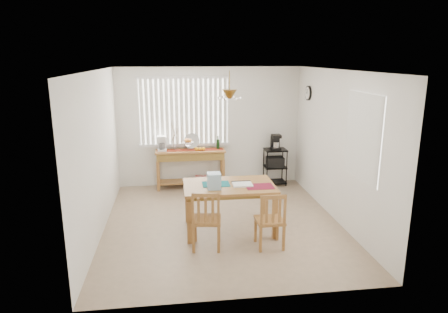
{
  "coord_description": "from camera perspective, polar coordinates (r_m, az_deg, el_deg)",
  "views": [
    {
      "loc": [
        -0.81,
        -6.39,
        2.81
      ],
      "look_at": [
        0.1,
        0.55,
        1.05
      ],
      "focal_mm": 32.0,
      "sensor_mm": 36.0,
      "label": 1
    }
  ],
  "objects": [
    {
      "name": "sideboard_items",
      "position": [
        8.62,
        -6.43,
        1.76
      ],
      "size": [
        1.43,
        0.35,
        0.65
      ],
      "color": "maroon",
      "rests_on": "sideboard"
    },
    {
      "name": "room_shell",
      "position": [
        6.55,
        -0.24,
        4.28
      ],
      "size": [
        4.2,
        4.7,
        2.7
      ],
      "color": "white",
      "rests_on": "ground"
    },
    {
      "name": "sideboard",
      "position": [
        8.7,
        -4.75,
        -0.43
      ],
      "size": [
        1.5,
        0.42,
        0.84
      ],
      "color": "#A36E37",
      "rests_on": "ground"
    },
    {
      "name": "table_items",
      "position": [
        6.33,
        -0.39,
        -3.64
      ],
      "size": [
        1.12,
        0.53,
        0.25
      ],
      "color": "#146C74",
      "rests_on": "dining_table"
    },
    {
      "name": "ground",
      "position": [
        7.03,
        -0.23,
        -9.49
      ],
      "size": [
        4.0,
        4.5,
        0.01
      ],
      "primitive_type": "cube",
      "color": "tan"
    },
    {
      "name": "cart_items",
      "position": [
        8.89,
        7.38,
        2.03
      ],
      "size": [
        0.19,
        0.23,
        0.33
      ],
      "color": "black",
      "rests_on": "wire_cart"
    },
    {
      "name": "chair_left",
      "position": [
        5.99,
        -2.54,
        -9.06
      ],
      "size": [
        0.48,
        0.48,
        0.93
      ],
      "color": "#A36E37",
      "rests_on": "ground"
    },
    {
      "name": "chair_right",
      "position": [
        6.06,
        6.63,
        -9.07
      ],
      "size": [
        0.41,
        0.41,
        0.88
      ],
      "color": "#A36E37",
      "rests_on": "ground"
    },
    {
      "name": "wire_cart",
      "position": [
        8.99,
        7.3,
        -0.96
      ],
      "size": [
        0.48,
        0.38,
        0.81
      ],
      "color": "black",
      "rests_on": "ground"
    },
    {
      "name": "dining_table",
      "position": [
        6.52,
        0.73,
        -4.8
      ],
      "size": [
        1.47,
        0.95,
        0.79
      ],
      "color": "#A36E37",
      "rests_on": "ground"
    }
  ]
}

